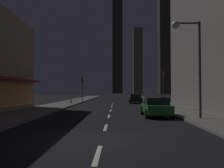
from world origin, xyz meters
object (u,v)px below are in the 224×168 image
object	(u,v)px
fire_hydrant_far_left	(71,101)
traffic_light_near_right	(163,79)
car_parked_far	(136,98)
traffic_light_far_left	(82,84)
street_lamp_right	(187,45)
car_parked_near	(156,107)

from	to	relation	value
fire_hydrant_far_left	traffic_light_near_right	size ratio (longest dim) A/B	0.16
car_parked_far	traffic_light_near_right	distance (m)	12.38
traffic_light_near_right	traffic_light_far_left	world-z (taller)	same
car_parked_far	traffic_light_far_left	size ratio (longest dim) A/B	1.01
traffic_light_far_left	street_lamp_right	distance (m)	27.04
car_parked_far	fire_hydrant_far_left	xyz separation A→B (m)	(-9.50, -3.63, -0.29)
car_parked_far	street_lamp_right	world-z (taller)	street_lamp_right
car_parked_far	street_lamp_right	bearing A→B (deg)	-85.05
car_parked_near	car_parked_far	world-z (taller)	same
fire_hydrant_far_left	traffic_light_near_right	world-z (taller)	traffic_light_near_right
car_parked_near	fire_hydrant_far_left	distance (m)	17.57
car_parked_near	street_lamp_right	distance (m)	5.14
traffic_light_near_right	traffic_light_far_left	xyz separation A→B (m)	(-11.00, 16.13, 0.00)
traffic_light_far_left	car_parked_far	bearing A→B (deg)	-24.50
car_parked_far	street_lamp_right	distance (m)	21.06
street_lamp_right	car_parked_near	bearing A→B (deg)	129.90
car_parked_near	traffic_light_far_left	xyz separation A→B (m)	(-9.10, 22.55, 2.45)
fire_hydrant_far_left	traffic_light_far_left	distance (m)	8.26
car_parked_far	fire_hydrant_far_left	bearing A→B (deg)	-159.08
street_lamp_right	car_parked_far	bearing A→B (deg)	94.95
traffic_light_near_right	traffic_light_far_left	size ratio (longest dim) A/B	1.00
car_parked_far	traffic_light_near_right	bearing A→B (deg)	-80.99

